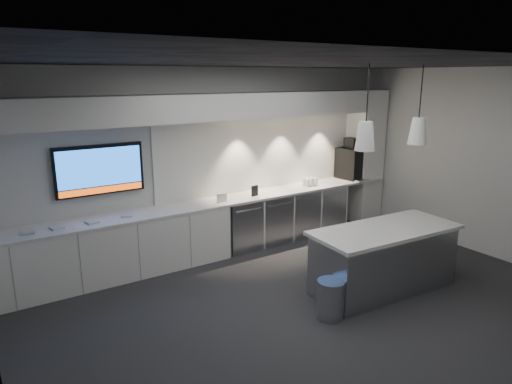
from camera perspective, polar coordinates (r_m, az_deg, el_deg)
floor at (r=6.13m, az=6.74°, el=-13.59°), size 7.00×7.00×0.00m
ceiling at (r=5.43m, az=7.70°, el=15.68°), size 7.00×7.00×0.00m
wall_back at (r=7.62m, az=-5.09°, el=3.99°), size 7.00×0.00×7.00m
wall_right at (r=8.26m, az=26.05°, el=3.39°), size 0.00×7.00×7.00m
back_counter at (r=7.48m, az=-3.80°, el=-1.06°), size 6.80×0.65×0.04m
left_base_cabinets at (r=6.97m, az=-16.43°, el=-6.69°), size 3.30×0.63×0.86m
fridge_unit_a at (r=7.73m, az=-2.13°, el=-4.04°), size 0.60×0.61×0.85m
fridge_unit_b at (r=8.06m, az=1.70°, el=-3.27°), size 0.60×0.61×0.85m
fridge_unit_c at (r=8.42m, az=5.22°, el=-2.54°), size 0.60×0.61×0.85m
fridge_unit_d at (r=8.81m, az=8.43°, el=-1.87°), size 0.60×0.61×0.85m
backsplash at (r=8.22m, az=2.37°, el=5.14°), size 4.60×0.03×1.30m
soffit at (r=7.25m, az=-4.10°, el=10.65°), size 6.90×0.60×0.40m
column at (r=9.36m, az=13.40°, el=4.34°), size 0.55×0.55×2.60m
wall_tv at (r=6.88m, az=-18.96°, el=2.65°), size 1.25×0.07×0.72m
island at (r=6.52m, az=15.65°, el=-8.00°), size 2.13×1.02×0.88m
bin at (r=5.74m, az=9.30°, el=-13.06°), size 0.36×0.36×0.48m
coffee_machine at (r=9.13m, az=11.85°, el=3.72°), size 0.49×0.65×0.80m
sign_black at (r=7.64m, az=-0.16°, el=0.16°), size 0.14×0.04×0.18m
sign_white at (r=7.30m, az=-4.30°, el=-0.72°), size 0.18×0.03×0.14m
cup_cluster at (r=8.41m, az=6.76°, el=1.25°), size 0.27×0.17×0.14m
tray_a at (r=6.56m, az=-26.61°, el=-4.52°), size 0.18×0.18×0.02m
tray_b at (r=6.59m, az=-23.64°, el=-4.10°), size 0.19×0.19×0.02m
tray_c at (r=6.67m, az=-19.84°, el=-3.52°), size 0.19×0.19×0.02m
tray_d at (r=6.83m, az=-15.85°, el=-2.81°), size 0.20×0.20×0.02m
pendant_left at (r=5.73m, az=13.51°, el=6.85°), size 0.25×0.25×1.05m
pendant_right at (r=6.48m, az=19.58°, el=7.25°), size 0.25×0.25×1.05m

